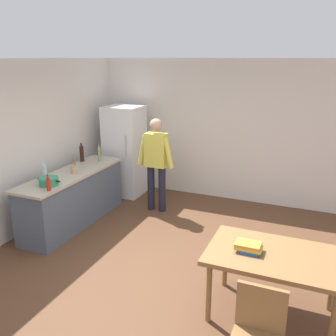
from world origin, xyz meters
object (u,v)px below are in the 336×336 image
(refrigerator, at_px, (125,151))
(bottle_sauce_red, at_px, (48,184))
(book_stack, at_px, (249,247))
(bottle_wine_dark, at_px, (82,153))
(person, at_px, (156,159))
(dining_table, at_px, (275,260))
(chair, at_px, (258,333))
(bottle_water_clear, at_px, (45,172))
(utensil_jar, at_px, (74,169))
(bottle_vinegar_tall, at_px, (99,154))
(cooking_pot, at_px, (49,181))

(refrigerator, relative_size, bottle_sauce_red, 7.50)
(bottle_sauce_red, bearing_deg, book_stack, -6.63)
(bottle_wine_dark, bearing_deg, person, 17.54)
(refrigerator, distance_m, bottle_wine_dark, 1.03)
(dining_table, xyz_separation_m, chair, (-0.00, -0.97, -0.14))
(refrigerator, height_order, chair, refrigerator)
(dining_table, xyz_separation_m, bottle_wine_dark, (-3.64, 1.74, 0.37))
(chair, height_order, bottle_water_clear, bottle_water_clear)
(utensil_jar, distance_m, book_stack, 3.28)
(person, height_order, dining_table, person)
(refrigerator, distance_m, book_stack, 4.10)
(dining_table, relative_size, bottle_vinegar_tall, 4.37)
(book_stack, bearing_deg, bottle_water_clear, 168.25)
(bottle_vinegar_tall, bearing_deg, utensil_jar, -88.16)
(dining_table, bearing_deg, utensil_jar, 161.81)
(dining_table, distance_m, cooking_pot, 3.37)
(utensil_jar, height_order, bottle_vinegar_tall, same)
(person, bearing_deg, dining_table, -42.41)
(bottle_water_clear, distance_m, bottle_vinegar_tall, 1.26)
(refrigerator, distance_m, bottle_vinegar_tall, 0.84)
(cooking_pot, distance_m, utensil_jar, 0.63)
(cooking_pot, relative_size, utensil_jar, 1.25)
(cooking_pot, distance_m, book_stack, 3.10)
(person, relative_size, dining_table, 1.21)
(refrigerator, xyz_separation_m, bottle_sauce_red, (0.14, -2.42, 0.10))
(dining_table, height_order, bottle_sauce_red, bottle_sauce_red)
(dining_table, distance_m, bottle_wine_dark, 4.05)
(bottle_sauce_red, relative_size, bottle_water_clear, 0.80)
(person, height_order, book_stack, person)
(cooking_pot, height_order, utensil_jar, utensil_jar)
(cooking_pot, bearing_deg, book_stack, -9.71)
(bottle_sauce_red, distance_m, bottle_vinegar_tall, 1.60)
(utensil_jar, relative_size, book_stack, 1.14)
(dining_table, relative_size, bottle_water_clear, 4.67)
(chair, distance_m, cooking_pot, 3.64)
(refrigerator, height_order, bottle_sauce_red, refrigerator)
(chair, bearing_deg, bottle_sauce_red, 169.03)
(refrigerator, relative_size, book_stack, 6.43)
(person, height_order, bottle_wine_dark, person)
(cooking_pot, bearing_deg, bottle_wine_dark, 104.17)
(person, distance_m, chair, 3.93)
(chair, distance_m, bottle_vinegar_tall, 4.43)
(refrigerator, bearing_deg, person, -30.23)
(utensil_jar, xyz_separation_m, bottle_vinegar_tall, (-0.03, 0.78, 0.06))
(utensil_jar, xyz_separation_m, book_stack, (3.07, -1.15, -0.18))
(refrigerator, distance_m, bottle_sauce_red, 2.43)
(dining_table, relative_size, bottle_sauce_red, 5.83)
(cooking_pot, xyz_separation_m, utensil_jar, (-0.01, 0.63, 0.02))
(chair, height_order, bottle_wine_dark, bottle_wine_dark)
(book_stack, bearing_deg, dining_table, 12.12)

